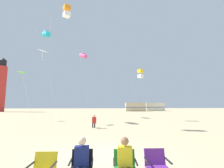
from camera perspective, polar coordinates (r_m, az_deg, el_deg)
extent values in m
plane|color=#D3BC8C|center=(6.70, -6.61, -24.07)|extent=(200.00, 200.00, 0.00)
cube|color=yellow|center=(4.52, -22.23, -23.63)|extent=(0.53, 0.18, 0.40)
cube|color=black|center=(4.41, -26.91, -24.10)|extent=(0.08, 0.47, 0.03)
cube|color=black|center=(4.23, -19.86, -25.20)|extent=(0.08, 0.47, 0.03)
cube|color=black|center=(4.54, -10.34, -23.99)|extent=(0.52, 0.14, 0.40)
cube|color=black|center=(4.34, -14.43, -24.93)|extent=(0.05, 0.47, 0.03)
cube|color=black|center=(4.30, -6.84, -25.28)|extent=(0.05, 0.47, 0.03)
cube|color=navy|center=(4.33, -10.58, -23.98)|extent=(0.35, 0.23, 0.52)
sphere|color=beige|center=(4.23, -10.45, -19.05)|extent=(0.20, 0.20, 0.20)
cube|color=#238438|center=(4.47, 4.29, -24.35)|extent=(0.53, 0.19, 0.40)
cube|color=black|center=(4.23, 0.68, -25.62)|extent=(0.09, 0.47, 0.03)
cube|color=black|center=(4.27, 8.42, -25.37)|extent=(0.09, 0.47, 0.03)
cube|color=yellow|center=(4.26, 4.51, -24.35)|extent=(0.36, 0.26, 0.52)
sphere|color=#9E704C|center=(4.16, 4.45, -19.34)|extent=(0.20, 0.20, 0.20)
cube|color=#722D99|center=(4.66, 14.69, -23.43)|extent=(0.53, 0.17, 0.40)
cube|color=black|center=(4.38, 12.10, -24.84)|extent=(0.07, 0.47, 0.03)
cube|color=black|center=(4.52, 19.11, -24.03)|extent=(0.07, 0.47, 0.03)
cube|color=red|center=(14.20, -6.29, -12.44)|extent=(0.36, 0.25, 0.52)
sphere|color=beige|center=(14.18, -6.27, -10.91)|extent=(0.20, 0.20, 0.20)
cylinder|color=#2D2D38|center=(14.41, -6.04, -13.33)|extent=(0.16, 0.37, 0.13)
cylinder|color=#2D2D38|center=(14.60, -6.12, -14.16)|extent=(0.11, 0.11, 0.42)
cylinder|color=#2D2D38|center=(14.40, -6.70, -13.32)|extent=(0.16, 0.37, 0.13)
cylinder|color=#2D2D38|center=(14.58, -6.76, -14.16)|extent=(0.11, 0.11, 0.42)
cylinder|color=silver|center=(20.43, -21.60, 3.25)|extent=(3.14, 1.77, 11.07)
cylinder|color=#1EB2D1|center=(23.70, -22.06, 15.81)|extent=(1.83, 2.52, 1.48)
sphere|color=#1EB2D1|center=(23.75, -22.04, 16.14)|extent=(0.76, 0.76, 0.76)
cylinder|color=silver|center=(21.16, 8.27, -4.26)|extent=(1.13, 1.80, 6.16)
cube|color=yellow|center=(22.38, 9.96, 4.47)|extent=(0.82, 0.82, 0.44)
cube|color=white|center=(22.25, 10.00, 2.70)|extent=(0.82, 0.82, 0.44)
cylinder|color=silver|center=(23.90, -27.71, -3.66)|extent=(0.81, 2.11, 6.32)
cube|color=#72D12D|center=(25.02, -29.18, 3.60)|extent=(1.22, 1.22, 0.40)
cylinder|color=#72D12D|center=(24.91, -29.28, 2.13)|extent=(0.04, 0.04, 1.10)
cylinder|color=silver|center=(15.77, -20.64, 6.49)|extent=(1.23, 2.22, 11.19)
cube|color=orange|center=(18.41, -15.56, 24.32)|extent=(0.82, 0.82, 0.44)
cube|color=white|center=(18.06, -15.64, 22.43)|extent=(0.82, 0.82, 0.44)
cylinder|color=silver|center=(18.49, -28.48, 0.09)|extent=(3.48, 2.13, 8.13)
cube|color=white|center=(20.60, -23.17, 10.69)|extent=(1.22, 1.22, 0.40)
cylinder|color=white|center=(20.41, -23.26, 8.95)|extent=(0.04, 0.04, 1.10)
cylinder|color=silver|center=(27.06, -9.44, -0.32)|extent=(2.00, 0.96, 10.49)
cylinder|color=#E54C8C|center=(29.16, -10.07, 9.73)|extent=(1.71, 2.55, 1.48)
sphere|color=#E54C8C|center=(29.20, -10.06, 10.01)|extent=(0.76, 0.76, 0.76)
cylinder|color=red|center=(60.53, -34.46, -1.35)|extent=(2.80, 2.80, 14.00)
cylinder|color=black|center=(61.70, -33.91, 5.96)|extent=(2.00, 2.00, 1.80)
cone|color=black|center=(62.01, -33.82, 7.22)|extent=(2.20, 2.20, 1.00)
cube|color=#C6B28C|center=(54.01, 8.17, -7.96)|extent=(6.50, 2.60, 2.80)
cube|color=#4C608C|center=(54.01, 8.18, -8.11)|extent=(6.54, 2.64, 0.24)
cube|color=beige|center=(59.01, 14.71, -7.74)|extent=(6.52, 2.65, 2.80)
cube|color=#4C608C|center=(59.01, 14.71, -7.88)|extent=(6.56, 2.69, 0.24)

